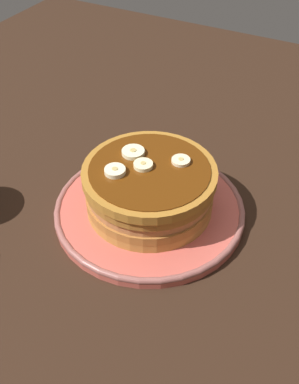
{
  "coord_description": "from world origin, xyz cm",
  "views": [
    {
      "loc": [
        43.14,
        22.79,
        47.39
      ],
      "look_at": [
        0.0,
        0.0,
        4.11
      ],
      "focal_mm": 42.77,
      "sensor_mm": 36.0,
      "label": 1
    }
  ],
  "objects_px": {
    "plate": "(150,208)",
    "banana_slice_0": "(143,165)",
    "banana_slice_1": "(115,171)",
    "banana_slice_2": "(133,152)",
    "pancake_stack": "(149,188)",
    "banana_slice_3": "(181,161)"
  },
  "relations": [
    {
      "from": "banana_slice_0",
      "to": "banana_slice_3",
      "type": "relative_size",
      "value": 1.02
    },
    {
      "from": "plate",
      "to": "banana_slice_2",
      "type": "distance_m",
      "value": 0.09
    },
    {
      "from": "banana_slice_1",
      "to": "banana_slice_2",
      "type": "distance_m",
      "value": 0.05
    },
    {
      "from": "banana_slice_3",
      "to": "banana_slice_0",
      "type": "bearing_deg",
      "value": -51.26
    },
    {
      "from": "plate",
      "to": "banana_slice_0",
      "type": "height_order",
      "value": "banana_slice_0"
    },
    {
      "from": "pancake_stack",
      "to": "banana_slice_0",
      "type": "xyz_separation_m",
      "value": [
        -0.0,
        -0.01,
        0.04
      ]
    },
    {
      "from": "pancake_stack",
      "to": "banana_slice_3",
      "type": "distance_m",
      "value": 0.06
    },
    {
      "from": "pancake_stack",
      "to": "banana_slice_1",
      "type": "bearing_deg",
      "value": -51.44
    },
    {
      "from": "banana_slice_1",
      "to": "banana_slice_2",
      "type": "height_order",
      "value": "same"
    },
    {
      "from": "banana_slice_0",
      "to": "banana_slice_2",
      "type": "xyz_separation_m",
      "value": [
        -0.02,
        -0.03,
        0.0
      ]
    },
    {
      "from": "plate",
      "to": "banana_slice_3",
      "type": "bearing_deg",
      "value": 136.8
    },
    {
      "from": "pancake_stack",
      "to": "banana_slice_1",
      "type": "relative_size",
      "value": 6.62
    },
    {
      "from": "pancake_stack",
      "to": "banana_slice_0",
      "type": "distance_m",
      "value": 0.04
    },
    {
      "from": "banana_slice_2",
      "to": "banana_slice_0",
      "type": "bearing_deg",
      "value": 54.78
    },
    {
      "from": "pancake_stack",
      "to": "banana_slice_2",
      "type": "relative_size",
      "value": 5.87
    },
    {
      "from": "plate",
      "to": "banana_slice_1",
      "type": "distance_m",
      "value": 0.09
    },
    {
      "from": "banana_slice_0",
      "to": "banana_slice_3",
      "type": "xyz_separation_m",
      "value": [
        -0.03,
        0.04,
        -0.0
      ]
    },
    {
      "from": "banana_slice_3",
      "to": "pancake_stack",
      "type": "bearing_deg",
      "value": -43.23
    },
    {
      "from": "banana_slice_0",
      "to": "plate",
      "type": "bearing_deg",
      "value": 87.36
    },
    {
      "from": "banana_slice_2",
      "to": "plate",
      "type": "bearing_deg",
      "value": 62.13
    },
    {
      "from": "banana_slice_1",
      "to": "banana_slice_2",
      "type": "xyz_separation_m",
      "value": [
        -0.05,
        0.0,
        -0.0
      ]
    },
    {
      "from": "banana_slice_1",
      "to": "banana_slice_2",
      "type": "bearing_deg",
      "value": 179.25
    }
  ]
}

